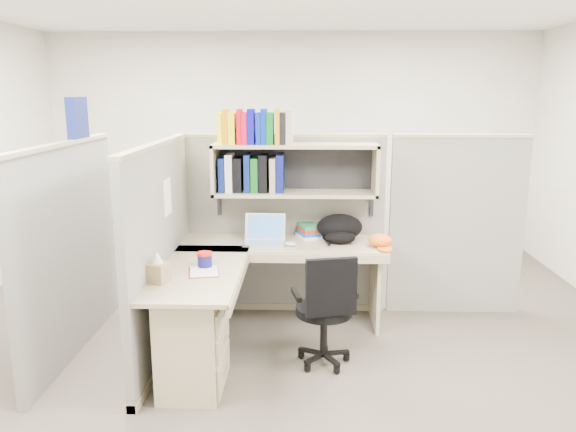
{
  "coord_description": "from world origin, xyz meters",
  "views": [
    {
      "loc": [
        0.19,
        -4.05,
        1.99
      ],
      "look_at": [
        0.06,
        0.25,
        1.04
      ],
      "focal_mm": 35.0,
      "sensor_mm": 36.0,
      "label": 1
    }
  ],
  "objects_px": {
    "laptop": "(264,230)",
    "backpack": "(340,229)",
    "desk": "(221,313)",
    "snack_canister": "(205,259)",
    "task_chair": "(325,327)"
  },
  "relations": [
    {
      "from": "backpack",
      "to": "task_chair",
      "type": "xyz_separation_m",
      "value": [
        -0.15,
        -0.83,
        -0.54
      ]
    },
    {
      "from": "laptop",
      "to": "snack_canister",
      "type": "bearing_deg",
      "value": -120.09
    },
    {
      "from": "backpack",
      "to": "snack_canister",
      "type": "bearing_deg",
      "value": -137.38
    },
    {
      "from": "desk",
      "to": "laptop",
      "type": "bearing_deg",
      "value": 72.79
    },
    {
      "from": "snack_canister",
      "to": "task_chair",
      "type": "height_order",
      "value": "task_chair"
    },
    {
      "from": "backpack",
      "to": "snack_canister",
      "type": "xyz_separation_m",
      "value": [
        -1.03,
        -0.74,
        -0.06
      ]
    },
    {
      "from": "desk",
      "to": "task_chair",
      "type": "relative_size",
      "value": 1.99
    },
    {
      "from": "desk",
      "to": "laptop",
      "type": "height_order",
      "value": "laptop"
    },
    {
      "from": "desk",
      "to": "snack_canister",
      "type": "height_order",
      "value": "snack_canister"
    },
    {
      "from": "desk",
      "to": "snack_canister",
      "type": "xyz_separation_m",
      "value": [
        -0.14,
        0.17,
        0.35
      ]
    },
    {
      "from": "laptop",
      "to": "snack_canister",
      "type": "distance_m",
      "value": 0.76
    },
    {
      "from": "desk",
      "to": "task_chair",
      "type": "xyz_separation_m",
      "value": [
        0.75,
        0.07,
        -0.13
      ]
    },
    {
      "from": "desk",
      "to": "task_chair",
      "type": "bearing_deg",
      "value": 5.5
    },
    {
      "from": "laptop",
      "to": "backpack",
      "type": "distance_m",
      "value": 0.65
    },
    {
      "from": "desk",
      "to": "task_chair",
      "type": "distance_m",
      "value": 0.76
    }
  ]
}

